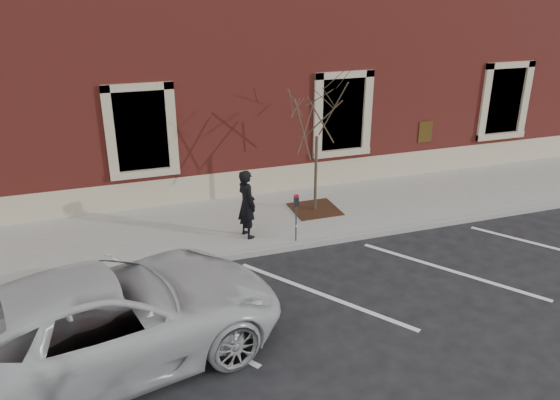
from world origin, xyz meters
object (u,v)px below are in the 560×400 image
object	(u,v)px
sapling	(317,115)
white_truck	(103,320)
man	(247,204)
parking_meter	(296,209)

from	to	relation	value
sapling	white_truck	xyz separation A→B (m)	(-5.87, -4.80, -2.01)
man	white_truck	xyz separation A→B (m)	(-3.60, -3.79, -0.16)
man	white_truck	distance (m)	5.22
sapling	white_truck	world-z (taller)	sapling
man	white_truck	world-z (taller)	man
man	parking_meter	xyz separation A→B (m)	(1.07, -0.66, -0.03)
man	parking_meter	size ratio (longest dim) A/B	1.43
parking_meter	sapling	bearing A→B (deg)	56.18
sapling	man	bearing A→B (deg)	-155.98
man	parking_meter	world-z (taller)	man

